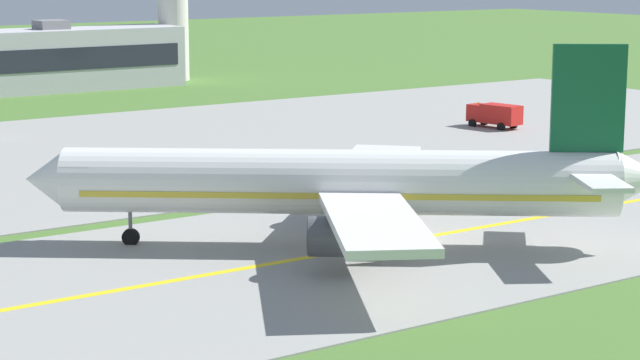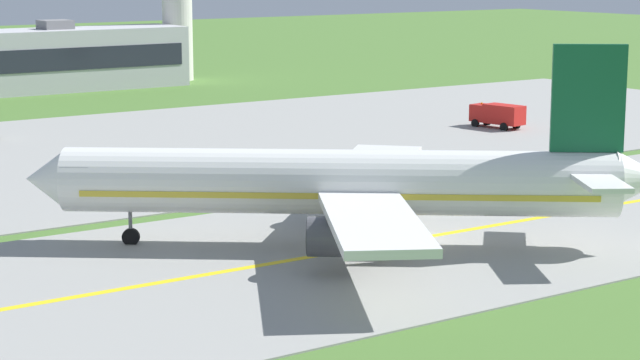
{
  "view_description": "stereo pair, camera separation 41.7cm",
  "coord_description": "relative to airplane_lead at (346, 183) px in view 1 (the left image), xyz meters",
  "views": [
    {
      "loc": [
        -45.64,
        -56.17,
        17.73
      ],
      "look_at": [
        -4.66,
        3.13,
        4.0
      ],
      "focal_mm": 65.57,
      "sensor_mm": 36.0,
      "label": 1
    },
    {
      "loc": [
        -45.3,
        -56.41,
        17.73
      ],
      "look_at": [
        -4.66,
        3.13,
        4.0
      ],
      "focal_mm": 65.57,
      "sensor_mm": 36.0,
      "label": 2
    }
  ],
  "objects": [
    {
      "name": "ground_plane",
      "position": [
        4.27,
        -0.83,
        -4.13
      ],
      "size": [
        500.0,
        500.0,
        0.0
      ],
      "primitive_type": "plane",
      "color": "#47702D"
    },
    {
      "name": "taxiway_strip",
      "position": [
        4.27,
        -0.83,
        -4.08
      ],
      "size": [
        240.0,
        28.0,
        0.1
      ],
      "primitive_type": "cube",
      "color": "gray",
      "rests_on": "ground"
    },
    {
      "name": "apron_pad",
      "position": [
        14.27,
        41.17,
        -4.08
      ],
      "size": [
        140.0,
        52.0,
        0.1
      ],
      "primitive_type": "cube",
      "color": "gray",
      "rests_on": "ground"
    },
    {
      "name": "taxiway_centreline",
      "position": [
        4.27,
        -0.83,
        -4.03
      ],
      "size": [
        220.0,
        0.6,
        0.01
      ],
      "primitive_type": "cube",
      "color": "yellow",
      "rests_on": "taxiway_strip"
    },
    {
      "name": "airplane_lead",
      "position": [
        0.0,
        0.0,
        0.0
      ],
      "size": [
        33.62,
        29.14,
        12.7
      ],
      "color": "white",
      "rests_on": "ground"
    },
    {
      "name": "service_truck_fuel",
      "position": [
        43.3,
        33.06,
        -2.6
      ],
      "size": [
        3.09,
        6.25,
        2.6
      ],
      "color": "red",
      "rests_on": "ground"
    }
  ]
}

